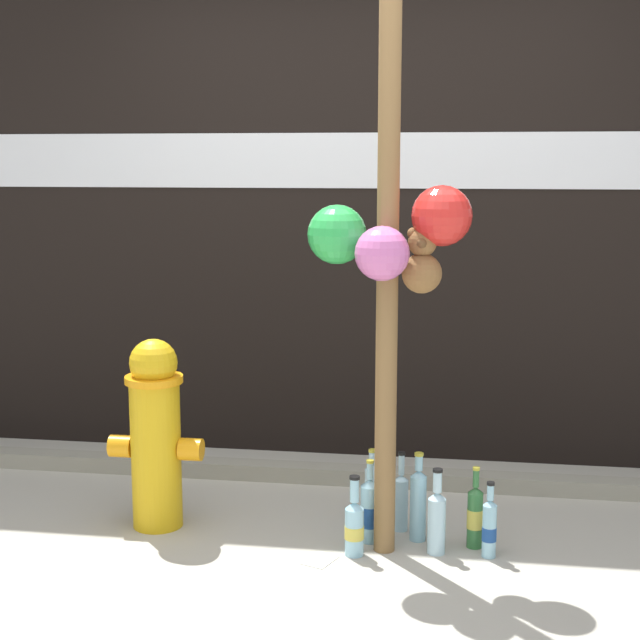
# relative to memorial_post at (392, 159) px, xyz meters

# --- Properties ---
(ground_plane) EXTENTS (14.00, 14.00, 0.00)m
(ground_plane) POSITION_rel_memorial_post_xyz_m (-0.23, -0.30, -1.58)
(ground_plane) COLOR #ADA899
(building_wall) EXTENTS (10.00, 0.21, 3.40)m
(building_wall) POSITION_rel_memorial_post_xyz_m (-0.23, 1.34, 0.12)
(building_wall) COLOR black
(building_wall) RESTS_ON ground_plane
(curb_strip) EXTENTS (8.00, 0.12, 0.08)m
(curb_strip) POSITION_rel_memorial_post_xyz_m (-0.23, 0.79, -1.54)
(curb_strip) COLOR gray
(curb_strip) RESTS_ON ground_plane
(memorial_post) EXTENTS (0.64, 0.37, 2.91)m
(memorial_post) POSITION_rel_memorial_post_xyz_m (0.00, 0.00, 0.00)
(memorial_post) COLOR olive
(memorial_post) RESTS_ON ground_plane
(fire_hydrant) EXTENTS (0.41, 0.25, 0.83)m
(fire_hydrant) POSITION_rel_memorial_post_xyz_m (-1.01, 0.12, -1.16)
(fire_hydrant) COLOR gold
(fire_hydrant) RESTS_ON ground_plane
(bottle_0) EXTENTS (0.06, 0.06, 0.35)m
(bottle_0) POSITION_rel_memorial_post_xyz_m (0.04, 0.23, -1.44)
(bottle_0) COLOR #B2DBEA
(bottle_0) RESTS_ON ground_plane
(bottle_1) EXTENTS (0.06, 0.06, 0.34)m
(bottle_1) POSITION_rel_memorial_post_xyz_m (-0.09, 0.28, -1.44)
(bottle_1) COLOR #B2DBEA
(bottle_1) RESTS_ON ground_plane
(bottle_2) EXTENTS (0.08, 0.08, 0.35)m
(bottle_2) POSITION_rel_memorial_post_xyz_m (-0.08, 0.09, -1.44)
(bottle_2) COLOR #93CCE0
(bottle_2) RESTS_ON ground_plane
(bottle_3) EXTENTS (0.08, 0.08, 0.33)m
(bottle_3) POSITION_rel_memorial_post_xyz_m (-0.13, -0.06, -1.45)
(bottle_3) COLOR #93CCE0
(bottle_3) RESTS_ON ground_plane
(bottle_4) EXTENTS (0.07, 0.07, 0.36)m
(bottle_4) POSITION_rel_memorial_post_xyz_m (0.20, 0.01, -1.43)
(bottle_4) COLOR #B2DBEA
(bottle_4) RESTS_ON ground_plane
(bottle_5) EXTENTS (0.06, 0.06, 0.31)m
(bottle_5) POSITION_rel_memorial_post_xyz_m (0.41, 0.00, -1.45)
(bottle_5) COLOR #93CCE0
(bottle_5) RESTS_ON ground_plane
(bottle_6) EXTENTS (0.07, 0.07, 0.38)m
(bottle_6) POSITION_rel_memorial_post_xyz_m (0.12, 0.13, -1.41)
(bottle_6) COLOR #93CCE0
(bottle_6) RESTS_ON ground_plane
(bottle_7) EXTENTS (0.07, 0.07, 0.34)m
(bottle_7) POSITION_rel_memorial_post_xyz_m (0.35, 0.09, -1.44)
(bottle_7) COLOR #337038
(bottle_7) RESTS_ON ground_plane
(litter_0) EXTENTS (0.14, 0.17, 0.01)m
(litter_0) POSITION_rel_memorial_post_xyz_m (-0.25, -0.14, -1.57)
(litter_0) COLOR silver
(litter_0) RESTS_ON ground_plane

